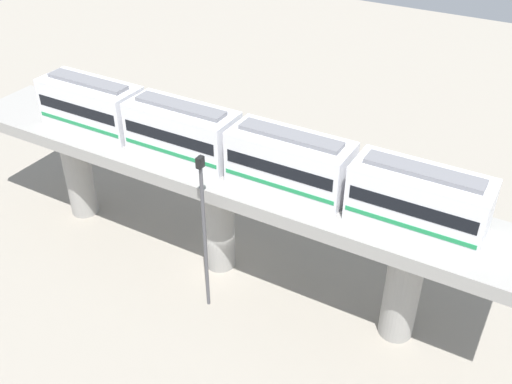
% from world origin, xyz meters
% --- Properties ---
extents(ground_plane, '(120.00, 120.00, 0.00)m').
position_xyz_m(ground_plane, '(0.00, 0.00, 0.00)').
color(ground_plane, gray).
extents(viaduct, '(5.20, 35.80, 7.46)m').
position_xyz_m(viaduct, '(0.00, 0.00, 5.85)').
color(viaduct, '#999691').
rests_on(viaduct, ground).
extents(train, '(2.64, 27.45, 3.24)m').
position_xyz_m(train, '(0.00, 1.19, 9.00)').
color(train, white).
rests_on(train, viaduct).
extents(parked_car_orange, '(2.06, 4.31, 1.76)m').
position_xyz_m(parked_car_orange, '(-11.72, -2.76, 0.74)').
color(parked_car_orange, orange).
rests_on(parked_car_orange, ground).
extents(parked_car_silver, '(1.87, 4.23, 1.76)m').
position_xyz_m(parked_car_silver, '(-10.94, -11.02, 0.74)').
color(parked_car_silver, '#B2B5BA').
rests_on(parked_car_silver, ground).
extents(parked_car_black, '(1.99, 4.28, 1.76)m').
position_xyz_m(parked_car_black, '(-9.14, 9.44, 0.74)').
color(parked_car_black, black).
rests_on(parked_car_black, ground).
extents(tree_near_viaduct, '(2.42, 2.42, 4.04)m').
position_xyz_m(tree_near_viaduct, '(-11.55, 5.83, 2.80)').
color(tree_near_viaduct, brown).
rests_on(tree_near_viaduct, ground).
extents(signal_post, '(0.44, 0.28, 10.06)m').
position_xyz_m(signal_post, '(3.40, 1.34, 5.55)').
color(signal_post, '#4C4C51').
rests_on(signal_post, ground).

